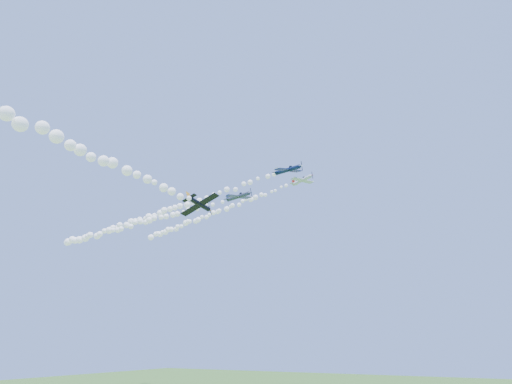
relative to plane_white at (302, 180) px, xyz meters
The scene contains 8 objects.
plane_white is the anchor object (origin of this frame).
smoke_trail_white 38.02m from the plane_white, 160.10° to the left, with size 67.87×26.14×2.88m, color white, non-canonical shape.
plane_navy 7.18m from the plane_white, 93.35° to the right, with size 7.98×8.26×2.64m.
smoke_trail_navy 40.68m from the plane_white, behind, with size 75.78×21.60×3.08m, color white, non-canonical shape.
plane_grey 15.71m from the plane_white, 153.52° to the right, with size 7.84×8.15×2.26m.
smoke_trail_grey 53.39m from the plane_white, behind, with size 74.65×14.36×3.43m, color white, non-canonical shape.
plane_black 29.10m from the plane_white, 117.49° to the right, with size 7.94×8.19×3.43m.
smoke_trail_black 64.12m from the plane_white, 101.08° to the right, with size 3.54×71.23×3.25m, color white, non-canonical shape.
Camera 1 is at (45.39, -84.50, 13.66)m, focal length 30.00 mm.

